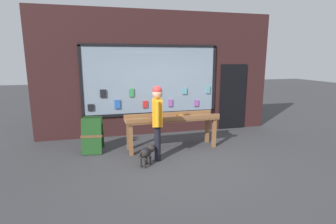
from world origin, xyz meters
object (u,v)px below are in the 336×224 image
(sandwich_board_sign, at_px, (93,134))
(person_browsing, at_px, (157,117))
(small_dog, at_px, (147,152))
(display_table_main, at_px, (172,121))

(sandwich_board_sign, bearing_deg, person_browsing, -24.90)
(person_browsing, relative_size, sandwich_board_sign, 1.97)
(small_dog, bearing_deg, sandwich_board_sign, 88.09)
(display_table_main, xyz_separation_m, sandwich_board_sign, (-1.96, 0.26, -0.27))
(small_dog, bearing_deg, display_table_main, 4.10)
(sandwich_board_sign, bearing_deg, small_dog, -39.51)
(small_dog, distance_m, sandwich_board_sign, 1.67)
(display_table_main, bearing_deg, small_dog, -130.85)
(display_table_main, distance_m, small_dog, 1.32)
(display_table_main, distance_m, sandwich_board_sign, 2.00)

